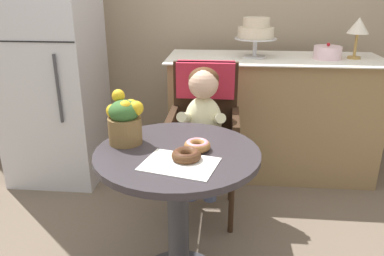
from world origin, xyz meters
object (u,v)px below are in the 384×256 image
(donut_mid, at_px, (197,145))
(flower_vase, at_px, (125,119))
(table_lamp, at_px, (358,27))
(cafe_table, at_px, (178,193))
(tiered_cake_stand, at_px, (256,31))
(seated_child, at_px, (203,118))
(round_layer_cake, at_px, (327,52))
(wicker_chair, at_px, (204,115))
(donut_front, at_px, (186,155))
(refrigerator, at_px, (51,66))

(donut_mid, distance_m, flower_vase, 0.34)
(donut_mid, height_order, table_lamp, table_lamp)
(table_lamp, bearing_deg, cafe_table, -130.12)
(cafe_table, bearing_deg, table_lamp, 49.88)
(tiered_cake_stand, bearing_deg, cafe_table, -107.09)
(table_lamp, bearing_deg, seated_child, -144.05)
(seated_child, bearing_deg, round_layer_cake, 40.70)
(tiered_cake_stand, bearing_deg, wicker_chair, -119.25)
(donut_front, distance_m, donut_mid, 0.11)
(donut_mid, xyz_separation_m, table_lamp, (1.02, 1.29, 0.37))
(flower_vase, height_order, table_lamp, table_lamp)
(round_layer_cake, bearing_deg, seated_child, -139.30)
(cafe_table, height_order, round_layer_cake, round_layer_cake)
(cafe_table, relative_size, donut_mid, 6.22)
(tiered_cake_stand, xyz_separation_m, round_layer_cake, (0.51, -0.02, -0.14))
(donut_front, bearing_deg, donut_mid, 70.72)
(wicker_chair, distance_m, seated_child, 0.16)
(seated_child, relative_size, donut_mid, 6.28)
(donut_front, height_order, flower_vase, flower_vase)
(donut_front, xyz_separation_m, donut_mid, (0.04, 0.10, -0.00))
(wicker_chair, bearing_deg, table_lamp, 28.45)
(wicker_chair, height_order, seated_child, seated_child)
(flower_vase, height_order, refrigerator, refrigerator)
(cafe_table, relative_size, table_lamp, 2.53)
(donut_front, bearing_deg, wicker_chair, 88.21)
(cafe_table, distance_m, donut_mid, 0.25)
(donut_front, distance_m, round_layer_cake, 1.63)
(flower_vase, bearing_deg, table_lamp, 42.67)
(wicker_chair, bearing_deg, donut_mid, -90.50)
(wicker_chair, xyz_separation_m, flower_vase, (-0.32, -0.65, 0.19))
(donut_mid, bearing_deg, round_layer_cake, 56.94)
(seated_child, bearing_deg, donut_front, -92.22)
(flower_vase, height_order, tiered_cake_stand, tiered_cake_stand)
(wicker_chair, distance_m, tiered_cake_stand, 0.80)
(round_layer_cake, distance_m, table_lamp, 0.26)
(donut_front, xyz_separation_m, tiered_cake_stand, (0.35, 1.39, 0.34))
(cafe_table, xyz_separation_m, flower_vase, (-0.24, 0.07, 0.32))
(seated_child, relative_size, refrigerator, 0.43)
(cafe_table, bearing_deg, donut_front, -61.12)
(tiered_cake_stand, xyz_separation_m, table_lamp, (0.70, 0.01, 0.03))
(seated_child, distance_m, donut_front, 0.66)
(wicker_chair, height_order, donut_front, wicker_chair)
(seated_child, xyz_separation_m, table_lamp, (1.03, 0.75, 0.44))
(refrigerator, bearing_deg, flower_vase, -51.98)
(table_lamp, xyz_separation_m, refrigerator, (-2.15, -0.21, -0.27))
(seated_child, relative_size, flower_vase, 3.06)
(donut_front, relative_size, flower_vase, 0.51)
(cafe_table, relative_size, round_layer_cake, 3.74)
(cafe_table, height_order, donut_mid, donut_mid)
(donut_front, relative_size, round_layer_cake, 0.63)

